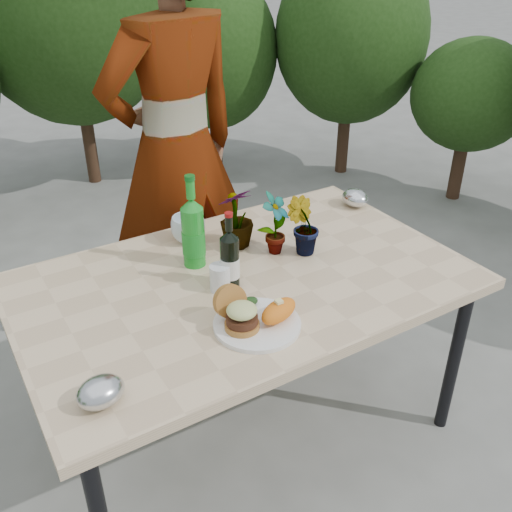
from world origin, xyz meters
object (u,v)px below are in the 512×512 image
dinner_plate (257,324)px  person (176,152)px  wine_bottle (230,260)px  patio_table (245,291)px

dinner_plate → person: person is taller
wine_bottle → patio_table: bearing=6.6°
person → dinner_plate: bearing=68.5°
patio_table → wine_bottle: 0.18m
patio_table → wine_bottle: bearing=-165.9°
dinner_plate → wine_bottle: 0.27m
patio_table → person: size_ratio=0.82×
dinner_plate → person: 1.07m
patio_table → dinner_plate: (-0.11, -0.27, 0.06)m
wine_bottle → person: (0.16, 0.77, 0.12)m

